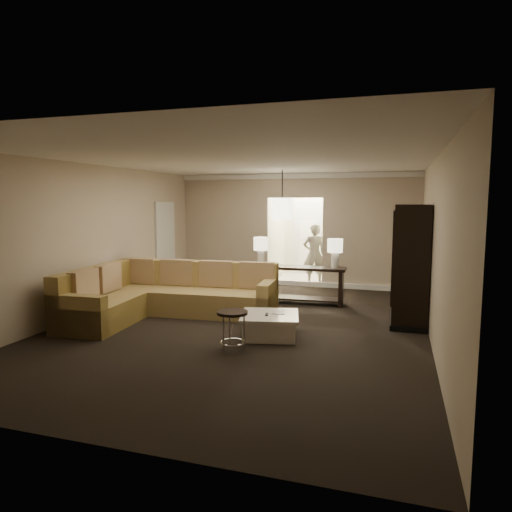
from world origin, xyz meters
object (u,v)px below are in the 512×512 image
(person, at_px, (314,251))
(sectional_sofa, at_px, (163,295))
(drink_table, at_px, (232,322))
(coffee_table, at_px, (270,325))
(armoire, at_px, (410,266))
(console_table, at_px, (297,281))

(person, bearing_deg, sectional_sofa, 43.93)
(sectional_sofa, relative_size, drink_table, 5.93)
(coffee_table, bearing_deg, armoire, 36.64)
(console_table, relative_size, armoire, 0.98)
(sectional_sofa, height_order, drink_table, sectional_sofa)
(armoire, xyz_separation_m, person, (-2.24, 3.18, -0.13))
(sectional_sofa, xyz_separation_m, drink_table, (1.89, -1.42, 0.01))
(coffee_table, bearing_deg, console_table, 92.26)
(coffee_table, relative_size, person, 0.62)
(sectional_sofa, relative_size, console_table, 1.64)
(coffee_table, relative_size, armoire, 0.52)
(sectional_sofa, distance_m, person, 4.60)
(sectional_sofa, xyz_separation_m, person, (2.08, 4.08, 0.47))
(armoire, height_order, drink_table, armoire)
(coffee_table, distance_m, person, 4.78)
(sectional_sofa, relative_size, coffee_table, 3.11)
(coffee_table, xyz_separation_m, person, (-0.15, 4.73, 0.68))
(drink_table, relative_size, person, 0.33)
(armoire, bearing_deg, drink_table, -136.34)
(console_table, distance_m, person, 2.33)
(console_table, xyz_separation_m, drink_table, (-0.24, -3.20, -0.06))
(drink_table, bearing_deg, armoire, 43.66)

